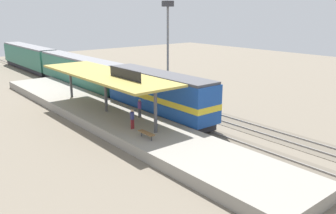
# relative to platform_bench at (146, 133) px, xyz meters

# --- Properties ---
(ground_plane) EXTENTS (120.00, 120.00, 0.00)m
(ground_plane) POSITION_rel_platform_bench_xyz_m (8.00, 8.65, -1.34)
(ground_plane) COLOR #706656
(track_near) EXTENTS (3.20, 110.00, 0.16)m
(track_near) POSITION_rel_platform_bench_xyz_m (6.00, 8.65, -1.31)
(track_near) COLOR #5F5649
(track_near) RESTS_ON ground
(track_far) EXTENTS (3.20, 110.00, 0.16)m
(track_far) POSITION_rel_platform_bench_xyz_m (10.60, 8.65, -1.31)
(track_far) COLOR #5F5649
(track_far) RESTS_ON ground
(platform) EXTENTS (6.00, 44.00, 0.90)m
(platform) POSITION_rel_platform_bench_xyz_m (1.40, 8.65, -0.89)
(platform) COLOR gray
(platform) RESTS_ON ground
(station_canopy) EXTENTS (5.20, 18.00, 4.70)m
(station_canopy) POSITION_rel_platform_bench_xyz_m (1.40, 8.56, 3.19)
(station_canopy) COLOR #47474C
(station_canopy) RESTS_ON platform
(platform_bench) EXTENTS (0.44, 1.70, 0.50)m
(platform_bench) POSITION_rel_platform_bench_xyz_m (0.00, 0.00, 0.00)
(platform_bench) COLOR #333338
(platform_bench) RESTS_ON platform
(locomotive) EXTENTS (2.93, 14.43, 4.44)m
(locomotive) POSITION_rel_platform_bench_xyz_m (6.00, 6.20, 1.07)
(locomotive) COLOR #28282D
(locomotive) RESTS_ON track_near
(passenger_carriage_front) EXTENTS (2.90, 20.00, 4.24)m
(passenger_carriage_front) POSITION_rel_platform_bench_xyz_m (6.00, 24.20, 0.97)
(passenger_carriage_front) COLOR #28282D
(passenger_carriage_front) RESTS_ON track_near
(passenger_carriage_rear) EXTENTS (2.90, 20.00, 4.24)m
(passenger_carriage_rear) POSITION_rel_platform_bench_xyz_m (6.00, 45.00, 0.97)
(passenger_carriage_rear) COLOR #28282D
(passenger_carriage_rear) RESTS_ON track_near
(light_mast) EXTENTS (1.10, 1.10, 11.70)m
(light_mast) POSITION_rel_platform_bench_xyz_m (13.80, 14.28, 7.05)
(light_mast) COLOR slate
(light_mast) RESTS_ON ground
(person_waiting) EXTENTS (0.34, 0.34, 1.71)m
(person_waiting) POSITION_rel_platform_bench_xyz_m (2.89, 5.07, 0.51)
(person_waiting) COLOR #4C4C51
(person_waiting) RESTS_ON platform
(person_walking) EXTENTS (0.34, 0.34, 1.71)m
(person_walking) POSITION_rel_platform_bench_xyz_m (0.45, 2.62, 0.51)
(person_walking) COLOR maroon
(person_walking) RESTS_ON platform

